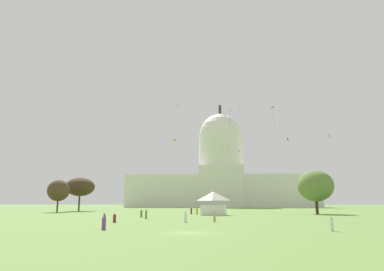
% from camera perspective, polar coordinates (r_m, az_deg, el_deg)
% --- Properties ---
extents(ground_plane, '(800.00, 800.00, 0.00)m').
position_cam_1_polar(ground_plane, '(37.49, -0.52, -15.91)').
color(ground_plane, olive).
extents(capitol_building, '(114.76, 27.47, 64.33)m').
position_cam_1_polar(capitol_building, '(213.42, 4.86, -6.56)').
color(capitol_building, silver).
rests_on(capitol_building, ground_plane).
extents(event_tent, '(6.64, 5.44, 5.72)m').
position_cam_1_polar(event_tent, '(85.99, 3.62, -11.20)').
color(event_tent, white).
rests_on(event_tent, ground_plane).
extents(tree_east_far, '(13.46, 13.47, 11.77)m').
position_cam_1_polar(tree_east_far, '(100.03, 19.91, -7.90)').
color(tree_east_far, '#42301E').
rests_on(tree_east_far, ground_plane).
extents(tree_west_mid, '(12.34, 12.81, 11.78)m').
position_cam_1_polar(tree_west_mid, '(130.01, -18.16, -8.16)').
color(tree_west_mid, '#42301E').
rests_on(tree_west_mid, ground_plane).
extents(tree_west_far, '(7.58, 8.80, 10.15)m').
position_cam_1_polar(tree_west_far, '(118.34, -21.38, -8.55)').
color(tree_west_far, '#4C3823').
rests_on(tree_west_far, ground_plane).
extents(person_olive_back_center, '(0.46, 0.46, 1.78)m').
position_cam_1_polar(person_olive_back_center, '(68.13, -7.66, -12.93)').
color(person_olive_back_center, olive).
rests_on(person_olive_back_center, ground_plane).
extents(person_white_near_tree_east, '(0.58, 0.58, 1.53)m').
position_cam_1_polar(person_white_near_tree_east, '(42.21, 22.28, -13.63)').
color(person_white_near_tree_east, silver).
rests_on(person_white_near_tree_east, ground_plane).
extents(person_white_back_right, '(0.60, 0.60, 1.70)m').
position_cam_1_polar(person_white_back_right, '(55.15, -1.08, -13.54)').
color(person_white_back_right, silver).
rests_on(person_white_back_right, ground_plane).
extents(person_tan_front_left, '(0.50, 0.50, 1.58)m').
position_cam_1_polar(person_tan_front_left, '(57.14, 3.77, -13.49)').
color(person_tan_front_left, tan).
rests_on(person_tan_front_left, ground_plane).
extents(person_purple_edge_west, '(0.59, 0.59, 1.63)m').
position_cam_1_polar(person_purple_edge_west, '(42.45, -14.50, -14.01)').
color(person_purple_edge_west, '#703D93').
rests_on(person_purple_edge_west, ground_plane).
extents(person_maroon_near_tent, '(0.64, 0.64, 1.75)m').
position_cam_1_polar(person_maroon_near_tent, '(94.00, -0.12, -12.50)').
color(person_maroon_near_tent, maroon).
rests_on(person_maroon_near_tent, ground_plane).
extents(person_orange_front_center, '(0.61, 0.61, 1.75)m').
position_cam_1_polar(person_orange_front_center, '(90.63, 0.84, -12.55)').
color(person_orange_front_center, orange).
rests_on(person_orange_front_center, ground_plane).
extents(person_maroon_near_tree_west, '(0.63, 0.63, 1.46)m').
position_cam_1_polar(person_maroon_near_tree_west, '(56.76, -12.80, -13.34)').
color(person_maroon_near_tree_west, maroon).
rests_on(person_maroon_near_tree_west, ground_plane).
extents(person_olive_mid_left, '(0.48, 0.48, 1.64)m').
position_cam_1_polar(person_olive_mid_left, '(75.04, -8.45, -12.79)').
color(person_olive_mid_left, olive).
rests_on(person_olive_mid_left, ground_plane).
extents(person_purple_deep_crowd, '(0.39, 0.39, 1.62)m').
position_cam_1_polar(person_purple_deep_crowd, '(53.05, -14.42, -13.32)').
color(person_purple_deep_crowd, '#703D93').
rests_on(person_purple_deep_crowd, ground_plane).
extents(kite_violet_mid, '(0.61, 0.83, 4.05)m').
position_cam_1_polar(kite_violet_mid, '(141.56, 15.70, -0.77)').
color(kite_violet_mid, purple).
extents(kite_white_mid, '(0.79, 0.47, 3.39)m').
position_cam_1_polar(kite_white_mid, '(102.79, -1.08, -2.01)').
color(kite_white_mid, white).
extents(kite_yellow_high, '(1.36, 1.71, 0.40)m').
position_cam_1_polar(kite_yellow_high, '(131.30, 12.22, 7.26)').
color(kite_yellow_high, yellow).
extents(kite_gold_mid, '(1.59, 1.84, 3.92)m').
position_cam_1_polar(kite_gold_mid, '(95.22, 6.15, 3.92)').
color(kite_gold_mid, gold).
extents(kite_red_low, '(0.50, 0.78, 0.80)m').
position_cam_1_polar(kite_red_low, '(76.89, 21.98, -0.16)').
color(kite_red_low, red).
extents(kite_green_high, '(0.33, 1.20, 3.19)m').
position_cam_1_polar(kite_green_high, '(183.35, 7.87, 4.64)').
color(kite_green_high, green).
extents(kite_magenta_mid, '(0.91, 1.36, 3.56)m').
position_cam_1_polar(kite_magenta_mid, '(76.87, 13.54, 4.14)').
color(kite_magenta_mid, '#D1339E').
extents(kite_orange_high, '(1.38, 1.37, 1.03)m').
position_cam_1_polar(kite_orange_high, '(191.99, -2.87, -0.73)').
color(kite_orange_high, orange).
extents(kite_pink_mid, '(0.61, 0.81, 1.36)m').
position_cam_1_polar(kite_pink_mid, '(93.31, -2.47, 5.06)').
color(kite_pink_mid, pink).
extents(kite_blue_mid, '(0.71, 0.98, 2.26)m').
position_cam_1_polar(kite_blue_mid, '(190.52, 7.84, -2.61)').
color(kite_blue_mid, blue).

